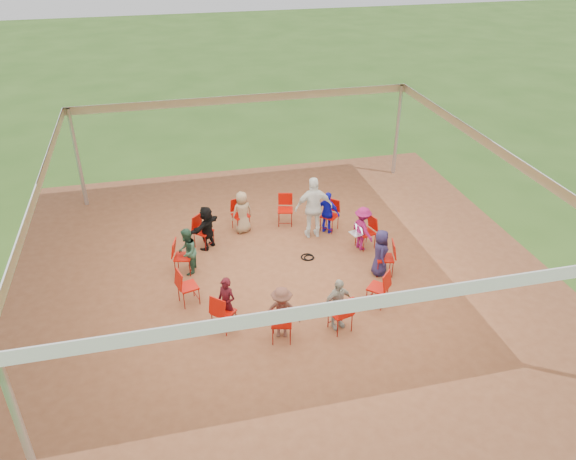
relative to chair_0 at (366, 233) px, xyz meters
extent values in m
plane|color=#325A1C|center=(-2.37, -0.67, -0.45)|extent=(80.00, 80.00, 0.00)
plane|color=brown|center=(-2.37, -0.67, -0.44)|extent=(13.00, 13.00, 0.00)
cylinder|color=#B2B2B7|center=(-7.37, -5.67, 1.05)|extent=(0.12, 0.12, 3.00)
cylinder|color=#B2B2B7|center=(-7.37, 4.33, 1.05)|extent=(0.12, 0.12, 3.00)
cylinder|color=#B2B2B7|center=(2.63, 4.33, 1.05)|extent=(0.12, 0.12, 3.00)
plane|color=white|center=(-2.37, -0.67, 2.55)|extent=(10.30, 10.30, 0.00)
cube|color=white|center=(-2.37, -5.82, 2.43)|extent=(10.30, 0.03, 0.24)
cube|color=white|center=(-2.37, 4.48, 2.43)|extent=(10.30, 0.03, 0.24)
cube|color=white|center=(-7.52, -0.67, 2.43)|extent=(0.03, 10.30, 0.24)
cube|color=white|center=(2.78, -0.67, 2.43)|extent=(0.03, 10.30, 0.24)
imported|color=#85114E|center=(-0.12, -0.03, 0.16)|extent=(0.58, 0.85, 1.21)
imported|color=#0E10B9|center=(-0.74, 1.01, 0.16)|extent=(0.76, 0.75, 1.21)
imported|color=#937957|center=(-3.01, 1.58, 0.16)|extent=(0.66, 0.48, 1.21)
imported|color=black|center=(-4.06, 0.96, 0.16)|extent=(1.08, 1.09, 1.21)
imported|color=#294E39|center=(-4.65, -0.10, 0.16)|extent=(0.47, 0.65, 1.21)
imported|color=#3D0B12|center=(-4.01, -2.36, 0.16)|extent=(0.52, 0.51, 1.21)
imported|color=brown|center=(-2.95, -2.95, 0.16)|extent=(0.85, 0.56, 1.21)
imported|color=#A7A392|center=(-1.73, -2.93, 0.16)|extent=(0.78, 0.54, 1.21)
imported|color=#231D43|center=(-0.10, -1.25, 0.16)|extent=(0.46, 0.65, 1.21)
imported|color=white|center=(-1.18, 0.89, 0.43)|extent=(1.05, 0.57, 1.75)
torus|color=black|center=(-1.63, -0.15, -0.43)|extent=(0.42, 0.42, 0.03)
torus|color=black|center=(-1.59, -0.19, -0.43)|extent=(0.34, 0.34, 0.03)
cube|color=#B7B7BC|center=(-0.33, -0.09, 0.07)|extent=(0.31, 0.38, 0.02)
cube|color=#B7B7BC|center=(-0.22, -0.06, 0.18)|extent=(0.16, 0.34, 0.21)
cube|color=#CCE0FF|center=(-0.23, -0.06, 0.18)|extent=(0.13, 0.29, 0.18)
camera|label=1|loc=(-4.97, -11.89, 7.42)|focal=35.00mm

